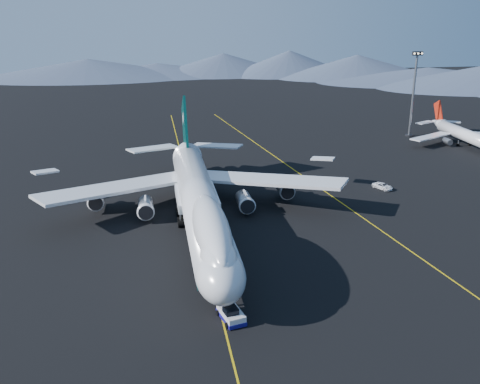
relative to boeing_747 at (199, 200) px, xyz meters
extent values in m
plane|color=black|center=(0.00, -0.03, -5.81)|extent=(500.00, 500.00, 0.00)
cube|color=#C7A40B|center=(0.00, -0.03, -5.80)|extent=(0.25, 220.00, 0.01)
cube|color=#C7A40B|center=(30.00, 9.97, -5.80)|extent=(28.08, 198.09, 0.01)
cone|color=#414E65|center=(-40.81, 231.40, 0.19)|extent=(100.00, 100.00, 12.00)
cone|color=#414E65|center=(36.76, 232.07, 0.19)|extent=(100.00, 100.00, 12.00)
cone|color=#414E65|center=(110.33, 207.46, 0.19)|extent=(100.00, 100.00, 12.00)
cylinder|color=silver|center=(0.00, -0.03, -0.21)|extent=(6.50, 56.00, 6.50)
ellipsoid|color=silver|center=(0.00, -28.03, -0.21)|extent=(6.50, 10.40, 6.50)
ellipsoid|color=silver|center=(0.00, -18.53, 2.29)|extent=(5.13, 25.16, 5.85)
cube|color=black|center=(0.00, -30.03, 0.99)|extent=(3.60, 1.61, 1.29)
cone|color=silver|center=(0.00, 32.97, 0.59)|extent=(6.50, 12.00, 6.50)
cube|color=#03332F|center=(0.00, 0.97, -1.11)|extent=(6.24, 60.00, 1.10)
cube|color=silver|center=(0.00, 5.47, -1.31)|extent=(7.50, 13.00, 1.60)
cube|color=silver|center=(-14.50, 11.47, -0.61)|extent=(30.62, 23.28, 2.83)
cube|color=silver|center=(14.50, 11.47, -0.61)|extent=(30.62, 23.28, 2.83)
cylinder|color=slate|center=(-9.50, 7.47, -3.41)|extent=(2.90, 5.50, 2.90)
cylinder|color=slate|center=(-19.00, 13.97, -3.41)|extent=(2.90, 5.50, 2.90)
cylinder|color=slate|center=(9.50, 7.47, -3.41)|extent=(2.90, 5.50, 2.90)
cylinder|color=slate|center=(19.00, 13.97, -3.41)|extent=(2.90, 5.50, 2.90)
cube|color=#03332F|center=(0.00, 31.97, 5.59)|extent=(0.55, 14.11, 15.94)
cube|color=silver|center=(-7.50, 34.47, 0.99)|extent=(12.39, 9.47, 0.98)
cube|color=silver|center=(7.50, 34.47, 0.99)|extent=(12.39, 9.47, 0.98)
cylinder|color=black|center=(0.00, -26.53, -5.26)|extent=(0.90, 1.10, 1.10)
cube|color=silver|center=(1.13, -29.53, -5.03)|extent=(3.33, 5.04, 1.16)
cube|color=navy|center=(1.13, -29.53, -5.45)|extent=(3.48, 5.27, 0.53)
cube|color=black|center=(1.13, -29.53, -4.19)|extent=(2.03, 2.03, 0.95)
cylinder|color=silver|center=(81.37, 47.19, -2.55)|extent=(3.45, 29.04, 3.45)
cone|color=silver|center=(81.37, 64.44, -2.18)|extent=(3.45, 6.35, 3.45)
cube|color=silver|center=(72.30, 51.73, -3.27)|extent=(15.24, 10.29, 0.32)
cylinder|color=slate|center=(76.38, 49.46, -4.36)|extent=(1.72, 3.18, 1.72)
cylinder|color=slate|center=(86.37, 49.46, -4.36)|extent=(1.72, 3.18, 1.72)
cube|color=#A9200F|center=(81.37, 64.89, 1.27)|extent=(0.32, 6.19, 7.31)
imported|color=white|center=(42.09, 16.41, -5.16)|extent=(4.08, 5.19, 1.31)
cylinder|color=black|center=(71.65, 63.63, -5.62)|extent=(2.38, 2.38, 0.40)
cylinder|color=slate|center=(71.65, 63.63, 6.56)|extent=(0.69, 0.69, 24.75)
cube|color=black|center=(71.65, 63.63, 19.24)|extent=(3.17, 0.79, 1.19)
camera|label=1|loc=(-7.74, -88.49, 32.23)|focal=40.00mm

